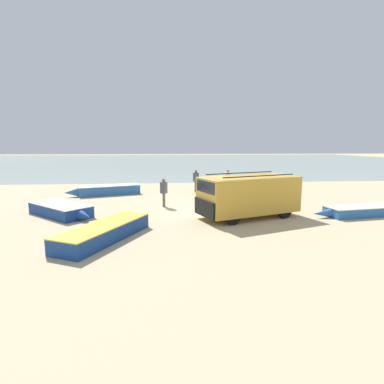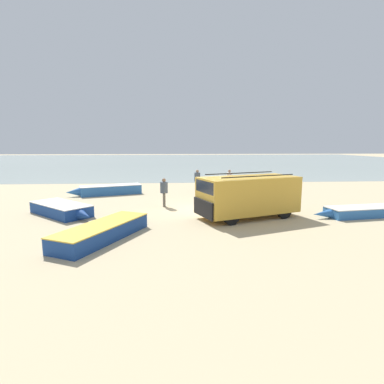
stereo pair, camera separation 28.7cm
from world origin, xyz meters
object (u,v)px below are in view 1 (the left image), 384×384
(fishing_rowboat_1, at_px, (62,210))
(fisherman_2, at_px, (164,190))
(fishing_rowboat_0, at_px, (106,190))
(fishing_rowboat_4, at_px, (364,211))
(fishing_rowboat_2, at_px, (251,191))
(fisherman_1, at_px, (228,178))
(fishing_rowboat_3, at_px, (108,231))
(fisherman_0, at_px, (196,179))
(parked_van, at_px, (248,195))

(fishing_rowboat_1, distance_m, fisherman_2, 5.58)
(fishing_rowboat_0, distance_m, fishing_rowboat_4, 16.41)
(fishing_rowboat_0, bearing_deg, fishing_rowboat_1, 61.75)
(fishing_rowboat_1, height_order, fisherman_2, fisherman_2)
(fishing_rowboat_0, height_order, fishing_rowboat_2, fishing_rowboat_0)
(fishing_rowboat_2, height_order, fishing_rowboat_4, fishing_rowboat_2)
(fishing_rowboat_0, height_order, fisherman_1, fisherman_1)
(fishing_rowboat_0, bearing_deg, fisherman_1, 167.42)
(fishing_rowboat_4, bearing_deg, fishing_rowboat_1, -12.63)
(fishing_rowboat_1, bearing_deg, fishing_rowboat_3, -10.21)
(fishing_rowboat_3, distance_m, fisherman_0, 12.10)
(fisherman_1, bearing_deg, fishing_rowboat_4, -151.97)
(fishing_rowboat_2, height_order, fishing_rowboat_3, fishing_rowboat_3)
(fishing_rowboat_2, height_order, fisherman_1, fisherman_1)
(fishing_rowboat_1, height_order, fishing_rowboat_3, fishing_rowboat_3)
(fishing_rowboat_3, xyz_separation_m, fisherman_2, (2.13, 5.86, 0.70))
(fisherman_2, bearing_deg, fishing_rowboat_3, -113.40)
(parked_van, distance_m, fishing_rowboat_3, 7.06)
(fishing_rowboat_3, height_order, fisherman_0, fisherman_0)
(parked_van, height_order, fishing_rowboat_2, parked_van)
(fishing_rowboat_1, height_order, fishing_rowboat_4, fishing_rowboat_1)
(fishing_rowboat_2, bearing_deg, fisherman_2, 31.47)
(fishing_rowboat_1, xyz_separation_m, fishing_rowboat_3, (3.09, -4.03, 0.00))
(fishing_rowboat_0, distance_m, fisherman_0, 6.70)
(parked_van, bearing_deg, fisherman_1, -114.52)
(parked_van, distance_m, fisherman_1, 8.63)
(fishing_rowboat_1, relative_size, fishing_rowboat_4, 0.75)
(fishing_rowboat_3, bearing_deg, fisherman_1, -5.32)
(fishing_rowboat_2, bearing_deg, fisherman_1, -57.20)
(fishing_rowboat_2, bearing_deg, fishing_rowboat_4, 123.31)
(fishing_rowboat_3, xyz_separation_m, fishing_rowboat_4, (12.44, 2.79, -0.05))
(fishing_rowboat_4, bearing_deg, fishing_rowboat_0, -35.77)
(fisherman_1, bearing_deg, fishing_rowboat_0, 93.24)
(fishing_rowboat_1, bearing_deg, fishing_rowboat_4, 37.76)
(parked_van, height_order, fishing_rowboat_1, parked_van)
(parked_van, xyz_separation_m, fisherman_1, (0.70, 8.60, -0.13))
(fishing_rowboat_1, bearing_deg, fisherman_1, 78.70)
(fishing_rowboat_2, distance_m, fisherman_0, 4.26)
(fishing_rowboat_1, bearing_deg, fisherman_0, 85.54)
(fishing_rowboat_1, xyz_separation_m, fisherman_0, (7.62, 7.16, 0.73))
(fishing_rowboat_1, bearing_deg, parked_van, 35.60)
(fishing_rowboat_3, bearing_deg, fisherman_2, 6.24)
(fishing_rowboat_1, distance_m, fisherman_1, 12.64)
(parked_van, relative_size, fisherman_2, 3.20)
(fishing_rowboat_3, xyz_separation_m, fisherman_1, (7.07, 11.52, 0.70))
(parked_van, xyz_separation_m, fishing_rowboat_4, (6.06, -0.12, -0.89))
(parked_van, xyz_separation_m, fisherman_2, (-4.24, 2.94, -0.13))
(fishing_rowboat_1, xyz_separation_m, fishing_rowboat_4, (15.53, -1.24, -0.05))
(fishing_rowboat_4, bearing_deg, fisherman_2, -24.62)
(fishing_rowboat_2, distance_m, fishing_rowboat_4, 7.80)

